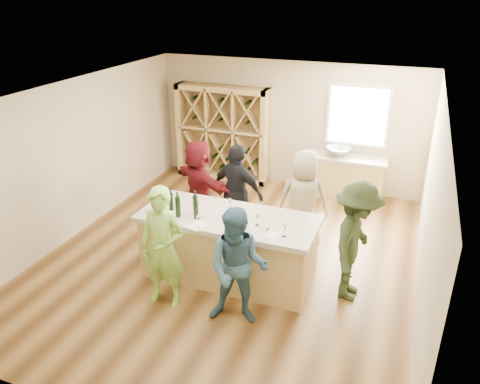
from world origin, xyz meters
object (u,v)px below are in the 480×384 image
(wine_bottle_d, at_px, (196,210))
(wine_rack, at_px, (223,133))
(wine_bottle_b, at_px, (178,207))
(tasting_counter_base, at_px, (229,249))
(sink, at_px, (338,151))
(person_far_mid, at_px, (237,193))
(person_near_right, at_px, (238,268))
(person_far_right, at_px, (303,201))
(person_near_left, at_px, (163,248))
(person_server, at_px, (355,242))
(person_far_left, at_px, (200,185))
(wine_bottle_c, at_px, (195,205))
(wine_bottle_a, at_px, (171,202))

(wine_bottle_d, bearing_deg, wine_rack, 107.47)
(wine_bottle_b, bearing_deg, tasting_counter_base, 21.61)
(sink, height_order, wine_bottle_b, wine_bottle_b)
(wine_rack, distance_m, person_far_mid, 2.92)
(person_near_right, xyz_separation_m, person_far_mid, (-0.85, 2.17, 0.04))
(sink, bearing_deg, person_far_right, -93.78)
(person_far_right, bearing_deg, wine_rack, -55.03)
(person_near_left, relative_size, person_server, 0.99)
(person_far_mid, bearing_deg, sink, -105.76)
(wine_bottle_d, relative_size, person_far_mid, 0.16)
(wine_bottle_d, relative_size, person_far_left, 0.17)
(wine_bottle_c, xyz_separation_m, person_far_mid, (0.16, 1.34, -0.34))
(wine_rack, relative_size, sink, 4.06)
(person_far_mid, bearing_deg, wine_bottle_d, 98.96)
(wine_rack, distance_m, sink, 2.70)
(person_far_right, relative_size, person_far_left, 1.04)
(wine_rack, bearing_deg, wine_bottle_d, -72.53)
(tasting_counter_base, bearing_deg, wine_bottle_b, -158.39)
(person_server, bearing_deg, person_near_left, 118.79)
(person_far_mid, bearing_deg, person_server, 166.96)
(person_far_right, bearing_deg, person_near_left, 46.45)
(sink, height_order, person_near_right, person_near_right)
(wine_rack, xyz_separation_m, person_server, (3.58, -3.63, -0.18))
(tasting_counter_base, distance_m, person_near_left, 1.18)
(wine_rack, relative_size, person_near_right, 1.29)
(person_near_left, xyz_separation_m, person_far_left, (-0.53, 2.31, -0.05))
(wine_bottle_c, distance_m, person_far_right, 1.99)
(wine_bottle_c, distance_m, person_far_left, 1.66)
(person_far_left, bearing_deg, sink, -103.54)
(person_far_mid, bearing_deg, person_far_left, 2.21)
(person_far_right, bearing_deg, sink, -104.42)
(wine_rack, height_order, person_server, wine_rack)
(person_near_right, bearing_deg, wine_bottle_d, 132.92)
(tasting_counter_base, relative_size, person_near_left, 1.43)
(wine_bottle_c, bearing_deg, person_near_left, -98.18)
(person_near_right, bearing_deg, person_server, 29.03)
(wine_bottle_a, bearing_deg, person_far_mid, 67.05)
(wine_bottle_a, relative_size, wine_bottle_b, 0.86)
(wine_bottle_a, xyz_separation_m, person_far_left, (-0.24, 1.50, -0.35))
(sink, distance_m, wine_bottle_a, 4.31)
(wine_bottle_a, distance_m, person_far_left, 1.56)
(person_near_right, xyz_separation_m, person_far_left, (-1.66, 2.32, 0.01))
(person_server, xyz_separation_m, person_far_left, (-3.02, 1.19, -0.05))
(wine_bottle_a, height_order, person_near_left, person_near_left)
(person_far_left, bearing_deg, person_far_right, -152.82)
(sink, distance_m, person_far_mid, 2.85)
(wine_rack, bearing_deg, wine_bottle_c, -72.99)
(tasting_counter_base, height_order, wine_bottle_d, wine_bottle_d)
(person_near_left, bearing_deg, person_far_mid, 78.61)
(person_near_right, relative_size, person_far_left, 0.99)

